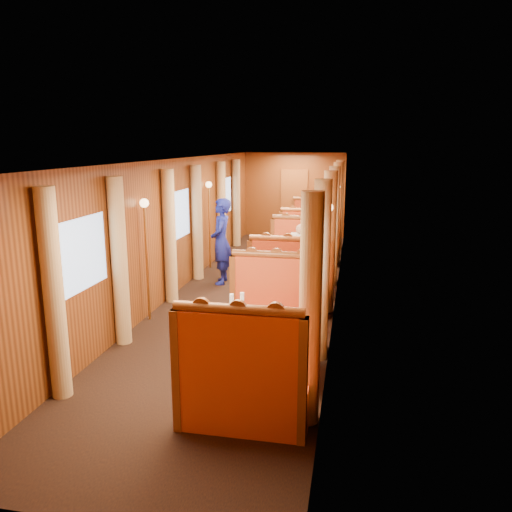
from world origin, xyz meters
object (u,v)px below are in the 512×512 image
(banquette_mid_fwd, at_px, (288,288))
(rose_vase_far, at_px, (313,219))
(banquette_near_fwd, at_px, (242,388))
(banquette_far_aft, at_px, (315,232))
(banquette_near_aft, at_px, (274,318))
(banquette_far_fwd, at_px, (308,246))
(steward, at_px, (221,241))
(table_far, at_px, (311,240))
(teapot_left, at_px, (243,317))
(tea_tray, at_px, (252,322))
(table_near, at_px, (261,351))
(fruit_plate, at_px, (283,326))
(teapot_back, at_px, (252,314))
(passenger, at_px, (300,248))
(table_mid, at_px, (295,276))
(banquette_mid_aft, at_px, (301,261))
(teapot_right, at_px, (257,321))
(rose_vase_mid, at_px, (295,247))

(banquette_mid_fwd, distance_m, rose_vase_far, 4.52)
(banquette_near_fwd, height_order, banquette_far_aft, same)
(banquette_near_aft, bearing_deg, banquette_far_fwd, 90.00)
(banquette_far_fwd, height_order, steward, steward)
(table_far, bearing_deg, teapot_left, -91.61)
(banquette_near_fwd, height_order, banquette_mid_fwd, same)
(banquette_far_aft, distance_m, tea_tray, 8.07)
(banquette_mid_fwd, height_order, teapot_left, banquette_mid_fwd)
(table_near, distance_m, teapot_left, 0.48)
(teapot_left, distance_m, fruit_plate, 0.48)
(banquette_mid_fwd, height_order, teapot_back, banquette_mid_fwd)
(tea_tray, relative_size, steward, 0.20)
(banquette_far_aft, distance_m, passenger, 3.74)
(banquette_far_aft, bearing_deg, table_mid, -90.00)
(table_far, distance_m, banquette_far_fwd, 1.02)
(table_mid, bearing_deg, passenger, 90.00)
(table_near, height_order, teapot_back, teapot_back)
(banquette_mid_aft, xyz_separation_m, teapot_back, (-0.11, -4.46, 0.39))
(table_far, distance_m, teapot_left, 7.08)
(teapot_right, distance_m, fruit_plate, 0.30)
(banquette_far_aft, bearing_deg, teapot_back, -90.82)
(teapot_right, distance_m, rose_vase_far, 7.12)
(rose_vase_far, bearing_deg, teapot_right, -90.47)
(table_mid, relative_size, teapot_back, 6.85)
(fruit_plate, height_order, passenger, passenger)
(banquette_near_fwd, relative_size, banquette_far_fwd, 1.00)
(banquette_far_fwd, relative_size, teapot_right, 9.87)
(banquette_near_fwd, distance_m, teapot_back, 1.15)
(banquette_far_aft, distance_m, rose_vase_mid, 4.54)
(banquette_near_aft, xyz_separation_m, rose_vase_far, (0.04, 5.96, 0.50))
(banquette_far_aft, bearing_deg, banquette_near_fwd, -90.00)
(banquette_mid_aft, xyz_separation_m, fruit_plate, (0.28, -4.67, 0.35))
(banquette_far_fwd, relative_size, tea_tray, 3.94)
(banquette_mid_fwd, height_order, banquette_far_fwd, same)
(table_near, relative_size, teapot_left, 6.83)
(banquette_near_aft, bearing_deg, rose_vase_far, 89.62)
(table_near, height_order, rose_vase_far, rose_vase_far)
(rose_vase_far, bearing_deg, table_mid, -90.65)
(rose_vase_mid, height_order, steward, steward)
(banquette_far_fwd, bearing_deg, banquette_mid_aft, -90.00)
(banquette_mid_aft, bearing_deg, rose_vase_far, 89.08)
(table_far, relative_size, banquette_far_fwd, 0.78)
(tea_tray, distance_m, teapot_right, 0.14)
(teapot_back, height_order, steward, steward)
(banquette_mid_fwd, distance_m, fruit_plate, 2.67)
(table_near, height_order, banquette_far_aft, banquette_far_aft)
(steward, bearing_deg, teapot_left, 9.59)
(banquette_far_aft, bearing_deg, tea_tray, -90.73)
(banquette_mid_fwd, xyz_separation_m, banquette_far_aft, (0.00, 5.53, 0.00))
(banquette_mid_aft, relative_size, rose_vase_mid, 3.72)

